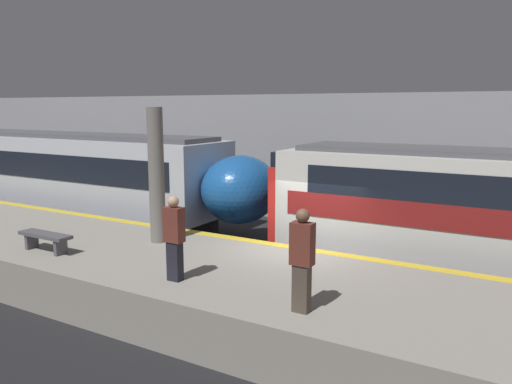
% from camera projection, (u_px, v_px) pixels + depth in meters
% --- Properties ---
extents(ground_plane, '(120.00, 120.00, 0.00)m').
position_uv_depth(ground_plane, '(301.00, 287.00, 12.55)').
color(ground_plane, black).
extents(platform, '(40.00, 4.41, 1.05)m').
position_uv_depth(platform, '(258.00, 296.00, 10.58)').
color(platform, gray).
rests_on(platform, ground).
extents(station_rear_barrier, '(50.00, 0.15, 4.96)m').
position_uv_depth(station_rear_barrier, '(382.00, 163.00, 17.90)').
color(station_rear_barrier, '#939399').
rests_on(station_rear_barrier, ground).
extents(support_pillar_near, '(0.40, 0.40, 3.43)m').
position_uv_depth(support_pillar_near, '(156.00, 176.00, 12.58)').
color(support_pillar_near, slate).
rests_on(support_pillar_near, platform).
extents(train_modern, '(16.83, 2.96, 3.45)m').
position_uv_depth(train_modern, '(78.00, 176.00, 19.74)').
color(train_modern, black).
rests_on(train_modern, ground).
extents(person_waiting, '(0.38, 0.24, 1.78)m').
position_uv_depth(person_waiting, '(302.00, 258.00, 8.31)').
color(person_waiting, '#473D33').
rests_on(person_waiting, platform).
extents(person_walking, '(0.38, 0.24, 1.72)m').
position_uv_depth(person_walking, '(174.00, 236.00, 9.85)').
color(person_walking, black).
rests_on(person_walking, platform).
extents(platform_bench, '(1.50, 0.40, 0.45)m').
position_uv_depth(platform_bench, '(45.00, 238.00, 11.92)').
color(platform_bench, '#4C4C51').
rests_on(platform_bench, platform).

